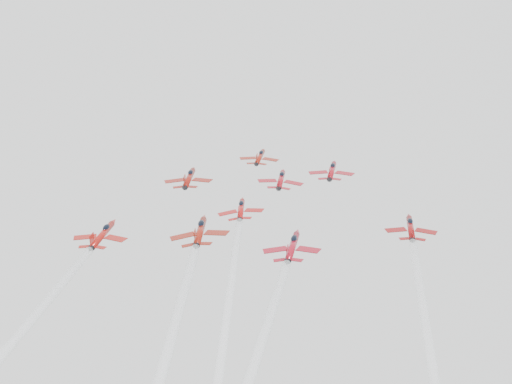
# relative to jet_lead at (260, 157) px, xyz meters

# --- Properties ---
(jet_lead) EXTENTS (9.01, 11.33, 7.90)m
(jet_lead) POSITION_rel_jet_lead_xyz_m (0.00, 0.00, 0.00)
(jet_lead) COLOR maroon
(jet_row2_left) EXTENTS (10.38, 13.04, 9.10)m
(jet_row2_left) POSITION_rel_jet_lead_xyz_m (-13.45, -10.23, -6.78)
(jet_row2_left) COLOR maroon
(jet_row2_center) EXTENTS (9.38, 11.79, 8.23)m
(jet_row2_center) POSITION_rel_jet_lead_xyz_m (6.77, -13.21, -8.77)
(jet_row2_center) COLOR #A70F1B
(jet_row2_right) EXTENTS (9.46, 11.89, 8.29)m
(jet_row2_right) POSITION_rel_jet_lead_xyz_m (16.89, -9.84, -6.53)
(jet_row2_right) COLOR #A40F1B
(jet_center) EXTENTS (8.66, 79.03, 53.01)m
(jet_center) POSITION_rel_jet_lead_xyz_m (1.24, -61.00, -40.58)
(jet_center) COLOR #B31211
(jet_rear_farright) EXTENTS (8.44, 77.03, 51.67)m
(jet_rear_farright) POSITION_rel_jet_lead_xyz_m (31.45, -69.27, -46.07)
(jet_rear_farright) COLOR maroon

